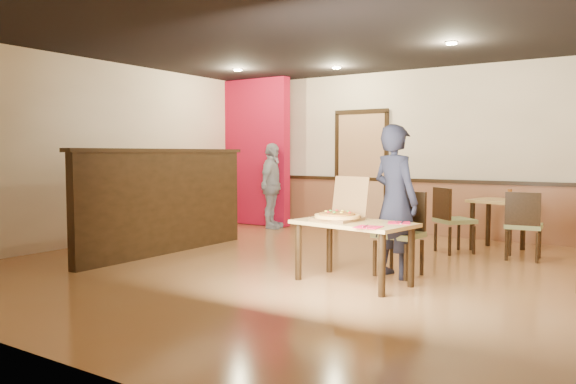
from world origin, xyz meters
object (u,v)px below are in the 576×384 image
at_px(side_chair_right, 523,223).
at_px(pizza_box, 340,215).
at_px(passerby, 272,186).
at_px(diner, 395,201).
at_px(side_table, 498,212).
at_px(condiment, 510,194).
at_px(diner_chair, 402,230).
at_px(side_chair_left, 450,217).
at_px(main_table, 353,231).

height_order(side_chair_right, pizza_box, pizza_box).
bearing_deg(passerby, pizza_box, -151.91).
bearing_deg(diner, side_table, -79.16).
distance_m(diner, condiment, 2.66).
height_order(diner_chair, passerby, passerby).
relative_size(side_table, passerby, 0.51).
xyz_separation_m(side_chair_right, side_table, (-0.46, 0.62, 0.07)).
xyz_separation_m(side_table, passerby, (-4.03, 0.13, 0.23)).
height_order(diner, pizza_box, diner).
relative_size(diner, condiment, 11.74).
height_order(side_table, passerby, passerby).
xyz_separation_m(side_table, pizza_box, (-0.98, -2.95, 0.17)).
relative_size(side_chair_left, side_chair_right, 1.02).
distance_m(diner_chair, condiment, 2.53).
xyz_separation_m(main_table, diner, (0.24, 0.55, 0.29)).
xyz_separation_m(side_chair_right, pizza_box, (-1.43, -2.33, 0.24)).
distance_m(side_table, passerby, 4.04).
bearing_deg(side_chair_right, passerby, -14.93).
distance_m(side_chair_right, side_table, 0.77).
bearing_deg(main_table, condiment, 82.90).
relative_size(main_table, side_table, 1.68).
height_order(side_table, pizza_box, pizza_box).
height_order(side_chair_left, condiment, side_chair_left).
xyz_separation_m(side_chair_left, pizza_box, (-0.48, -2.35, 0.22)).
relative_size(side_chair_right, diner, 0.52).
relative_size(side_chair_left, condiment, 6.27).
height_order(side_table, condiment, condiment).
bearing_deg(main_table, pizza_box, -179.30).
bearing_deg(diner, pizza_box, 74.50).
bearing_deg(pizza_box, passerby, 140.29).
bearing_deg(diner, diner_chair, -74.06).
bearing_deg(side_table, side_chair_right, -53.47).
distance_m(diner, passerby, 4.32).
xyz_separation_m(diner_chair, side_chair_right, (0.99, 1.67, -0.03)).
height_order(passerby, condiment, passerby).
height_order(diner, passerby, diner).
bearing_deg(condiment, diner_chair, -105.16).
bearing_deg(side_table, passerby, 178.09).
bearing_deg(passerby, side_table, -108.57).
relative_size(side_chair_right, condiment, 6.14).
relative_size(side_table, condiment, 5.47).
distance_m(side_chair_left, diner, 1.86).
bearing_deg(side_chair_left, main_table, 123.84).
height_order(main_table, side_chair_left, side_chair_left).
relative_size(side_chair_left, pizza_box, 1.63).
bearing_deg(pizza_box, diner_chair, 61.97).
bearing_deg(side_table, main_table, -104.97).
height_order(main_table, side_table, side_table).
distance_m(side_chair_left, passerby, 3.62).
bearing_deg(diner, condiment, -81.06).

